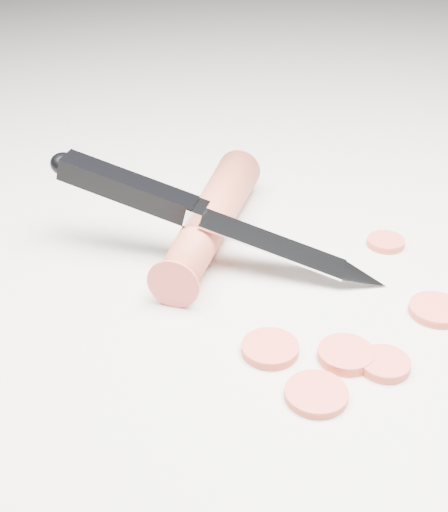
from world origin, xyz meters
TOP-DOWN VIEW (x-y plane):
  - ground at (0.00, 0.00)m, footprint 2.40×2.40m
  - carrot at (-0.02, 0.09)m, footprint 0.16×0.15m
  - carrot_slice_0 at (-0.01, -0.10)m, footprint 0.03×0.03m
  - carrot_slice_1 at (-0.02, -0.08)m, footprint 0.04×0.04m
  - carrot_slice_2 at (-0.06, -0.10)m, footprint 0.04×0.04m
  - carrot_slice_3 at (0.06, -0.08)m, footprint 0.04×0.04m
  - carrot_slice_4 at (-0.06, -0.05)m, footprint 0.04×0.04m
  - carrot_slice_5 at (0.10, 0.00)m, footprint 0.03×0.03m
  - kitchen_knife at (-0.03, 0.06)m, footprint 0.20×0.22m

SIDE VIEW (x-z plane):
  - ground at x=0.00m, z-range 0.00..0.00m
  - carrot_slice_2 at x=-0.06m, z-range 0.00..0.01m
  - carrot_slice_3 at x=0.06m, z-range 0.00..0.01m
  - carrot_slice_5 at x=0.10m, z-range 0.00..0.01m
  - carrot_slice_4 at x=-0.06m, z-range 0.00..0.01m
  - carrot_slice_0 at x=-0.01m, z-range 0.00..0.01m
  - carrot_slice_1 at x=-0.02m, z-range 0.00..0.01m
  - carrot at x=-0.02m, z-range 0.00..0.04m
  - kitchen_knife at x=-0.03m, z-range 0.00..0.08m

